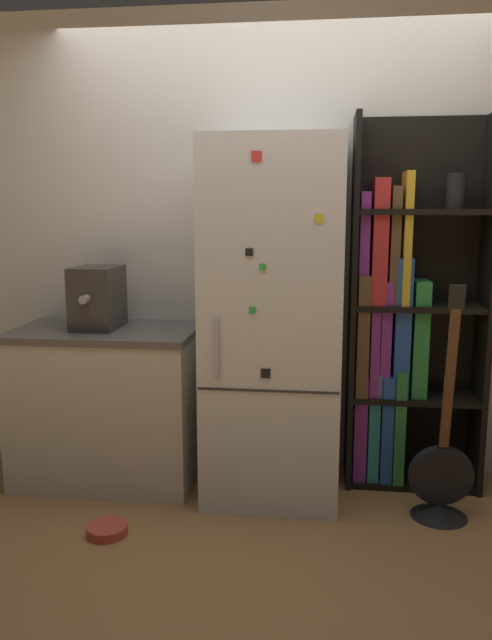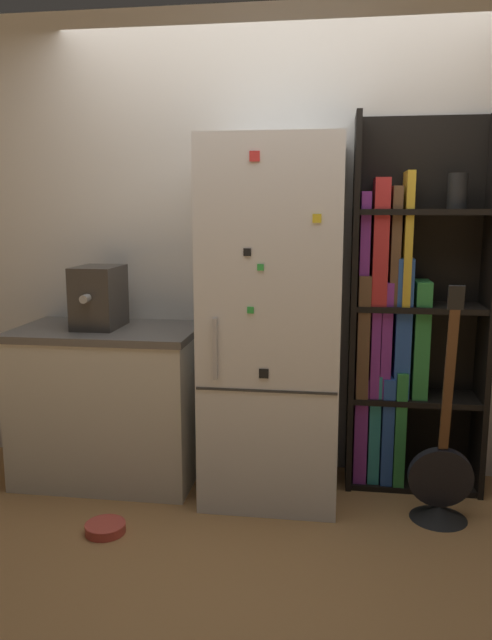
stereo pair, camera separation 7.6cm
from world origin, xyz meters
name	(u,v)px [view 1 (the left image)]	position (x,y,z in m)	size (l,w,h in m)	color
ground_plane	(271,497)	(0.00, 0.00, 0.00)	(16.00, 16.00, 0.00)	#A87542
wall_back	(279,247)	(0.00, 0.47, 1.30)	(8.00, 0.05, 2.60)	silver
refrigerator	(274,322)	(0.00, 0.11, 0.93)	(0.69, 0.70, 1.86)	silver
bookshelf	(400,326)	(0.67, 0.32, 0.88)	(0.72, 0.32, 1.99)	black
kitchen_counter	(109,404)	(-0.93, 0.15, 0.43)	(1.00, 0.62, 0.86)	beige
espresso_machine	(98,297)	(-0.97, 0.16, 1.03)	(0.23, 0.38, 0.34)	#38332D
guitar	(441,484)	(0.85, -0.11, 0.17)	(0.31, 0.28, 1.18)	black
pet_bowl	(107,529)	(-0.73, -0.48, 0.03)	(0.19, 0.19, 0.05)	#D84C3F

